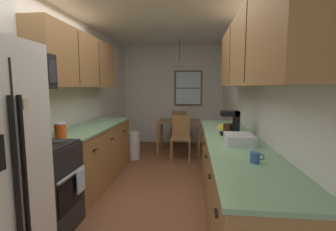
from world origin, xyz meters
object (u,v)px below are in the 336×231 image
(dining_chair_near, at_px, (181,135))
(stove_range, at_px, (40,188))
(microwave_over_range, at_px, (21,70))
(dining_table, at_px, (179,126))
(dish_rack, at_px, (239,139))
(table_serving_bowl, at_px, (177,119))
(coffee_maker, at_px, (232,122))
(mug_by_coffeemaker, at_px, (255,157))
(storage_canister, at_px, (60,130))
(trash_bin, at_px, (133,145))
(fruit_bowl, at_px, (225,127))
(dining_chair_far, at_px, (180,126))

(dining_chair_near, bearing_deg, stove_range, -115.53)
(microwave_over_range, relative_size, dining_table, 0.62)
(dish_rack, height_order, table_serving_bowl, dish_rack)
(stove_range, height_order, coffee_maker, coffee_maker)
(mug_by_coffeemaker, relative_size, dish_rack, 0.32)
(microwave_over_range, distance_m, storage_canister, 0.79)
(trash_bin, height_order, fruit_bowl, fruit_bowl)
(dining_table, bearing_deg, mug_by_coffeemaker, -77.17)
(microwave_over_range, distance_m, mug_by_coffeemaker, 2.26)
(mug_by_coffeemaker, bearing_deg, dining_chair_far, 101.31)
(fruit_bowl, height_order, dish_rack, dish_rack)
(fruit_bowl, bearing_deg, dining_table, 110.65)
(dining_table, height_order, mug_by_coffeemaker, mug_by_coffeemaker)
(dining_chair_near, distance_m, dining_chair_far, 1.13)
(dining_table, xyz_separation_m, dining_chair_far, (-0.01, 0.56, -0.11))
(microwave_over_range, height_order, coffee_maker, microwave_over_range)
(trash_bin, height_order, mug_by_coffeemaker, mug_by_coffeemaker)
(microwave_over_range, xyz_separation_m, dining_chair_far, (1.31, 3.80, -1.15))
(storage_canister, relative_size, dish_rack, 0.51)
(mug_by_coffeemaker, bearing_deg, microwave_over_range, 172.06)
(storage_canister, distance_m, mug_by_coffeemaker, 2.15)
(dining_chair_far, xyz_separation_m, table_serving_bowl, (-0.03, -0.61, 0.26))
(storage_canister, bearing_deg, table_serving_bowl, 66.98)
(stove_range, height_order, table_serving_bowl, stove_range)
(coffee_maker, bearing_deg, fruit_bowl, 94.63)
(dining_chair_near, bearing_deg, microwave_over_range, -117.47)
(storage_canister, distance_m, coffee_maker, 2.05)
(storage_canister, bearing_deg, coffee_maker, 11.25)
(dining_chair_far, relative_size, mug_by_coffeemaker, 8.20)
(stove_range, bearing_deg, fruit_bowl, 31.29)
(coffee_maker, bearing_deg, trash_bin, 134.14)
(dining_chair_near, xyz_separation_m, dining_chair_far, (-0.09, 1.12, 0.00))
(stove_range, height_order, trash_bin, stove_range)
(dining_chair_far, bearing_deg, dining_table, -88.54)
(stove_range, xyz_separation_m, dining_chair_near, (1.28, 2.68, 0.03))
(storage_canister, relative_size, table_serving_bowl, 1.03)
(dining_chair_far, distance_m, table_serving_bowl, 0.67)
(dining_table, xyz_separation_m, fruit_bowl, (0.77, -2.04, 0.33))
(dining_chair_far, height_order, mug_by_coffeemaker, mug_by_coffeemaker)
(microwave_over_range, relative_size, storage_canister, 3.35)
(dining_table, height_order, dining_chair_far, dining_chair_far)
(trash_bin, distance_m, coffee_maker, 2.58)
(dining_chair_near, height_order, dining_chair_far, same)
(microwave_over_range, distance_m, dining_chair_near, 3.23)
(microwave_over_range, distance_m, dining_table, 3.65)
(trash_bin, bearing_deg, dish_rack, -52.79)
(dining_chair_far, xyz_separation_m, dish_rack, (0.81, -3.46, 0.45))
(dining_chair_far, height_order, storage_canister, storage_canister)
(stove_range, distance_m, dish_rack, 2.09)
(dining_chair_far, distance_m, fruit_bowl, 2.75)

